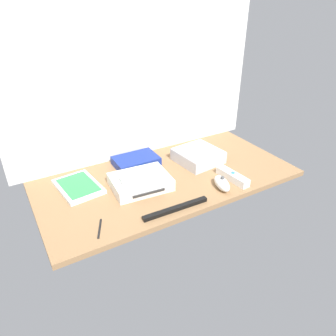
% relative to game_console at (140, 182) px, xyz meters
% --- Properties ---
extents(ground_plane, '(1.00, 0.48, 0.02)m').
position_rel_game_console_xyz_m(ground_plane, '(0.12, 0.01, -0.03)').
color(ground_plane, '#936D47').
rests_on(ground_plane, ground).
extents(back_wall, '(1.10, 0.01, 0.64)m').
position_rel_game_console_xyz_m(back_wall, '(0.12, 0.26, 0.30)').
color(back_wall, silver).
rests_on(back_wall, ground).
extents(game_console, '(0.22, 0.18, 0.04)m').
position_rel_game_console_xyz_m(game_console, '(0.00, 0.00, 0.00)').
color(game_console, white).
rests_on(game_console, ground_plane).
extents(mini_computer, '(0.19, 0.19, 0.05)m').
position_rel_game_console_xyz_m(mini_computer, '(0.30, 0.06, 0.00)').
color(mini_computer, silver).
rests_on(mini_computer, ground_plane).
extents(game_case, '(0.16, 0.20, 0.02)m').
position_rel_game_console_xyz_m(game_case, '(-0.20, 0.11, -0.01)').
color(game_case, white).
rests_on(game_case, ground_plane).
extents(network_router, '(0.18, 0.13, 0.03)m').
position_rel_game_console_xyz_m(network_router, '(0.06, 0.17, -0.00)').
color(network_router, navy).
rests_on(network_router, ground_plane).
extents(remote_wand, '(0.05, 0.15, 0.03)m').
position_rel_game_console_xyz_m(remote_wand, '(0.33, -0.13, -0.01)').
color(remote_wand, white).
rests_on(remote_wand, ground_plane).
extents(remote_nunchuk, '(0.07, 0.11, 0.05)m').
position_rel_game_console_xyz_m(remote_nunchuk, '(0.26, -0.16, -0.00)').
color(remote_nunchuk, white).
rests_on(remote_nunchuk, ground_plane).
extents(remote_classic_pad, '(0.15, 0.10, 0.02)m').
position_rel_game_console_xyz_m(remote_classic_pad, '(-0.01, -0.01, 0.03)').
color(remote_classic_pad, white).
rests_on(remote_classic_pad, game_console).
extents(sensor_bar, '(0.24, 0.02, 0.01)m').
position_rel_game_console_xyz_m(sensor_bar, '(0.04, -0.19, -0.01)').
color(sensor_bar, black).
rests_on(sensor_bar, ground_plane).
extents(stylus_pen, '(0.04, 0.08, 0.01)m').
position_rel_game_console_xyz_m(stylus_pen, '(-0.21, -0.15, -0.02)').
color(stylus_pen, black).
rests_on(stylus_pen, ground_plane).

